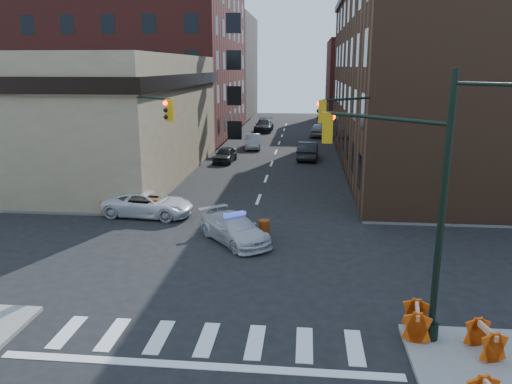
% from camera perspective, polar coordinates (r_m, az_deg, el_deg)
% --- Properties ---
extents(ground, '(140.00, 140.00, 0.00)m').
position_cam_1_polar(ground, '(22.15, -2.19, -7.53)').
color(ground, black).
rests_on(ground, ground).
extents(sidewalk_nw, '(34.00, 54.50, 0.15)m').
position_cam_1_polar(sidewalk_nw, '(59.65, -20.16, 5.50)').
color(sidewalk_nw, gray).
rests_on(sidewalk_nw, ground).
extents(sidewalk_ne, '(34.00, 54.50, 0.15)m').
position_cam_1_polar(sidewalk_ne, '(57.38, 26.26, 4.59)').
color(sidewalk_ne, gray).
rests_on(sidewalk_ne, ground).
extents(bank_building, '(22.00, 22.00, 9.00)m').
position_cam_1_polar(bank_building, '(42.06, -22.76, 8.06)').
color(bank_building, '#9D8C66').
rests_on(bank_building, ground).
extents(apartment_block, '(25.00, 25.00, 24.00)m').
position_cam_1_polar(apartment_block, '(64.16, -14.42, 17.17)').
color(apartment_block, '#57201B').
rests_on(apartment_block, ground).
extents(commercial_row_ne, '(14.00, 34.00, 14.00)m').
position_cam_1_polar(commercial_row_ne, '(44.07, 19.42, 11.85)').
color(commercial_row_ne, '#503120').
rests_on(commercial_row_ne, ground).
extents(filler_nw, '(20.00, 18.00, 16.00)m').
position_cam_1_polar(filler_nw, '(84.51, -7.41, 13.94)').
color(filler_nw, brown).
rests_on(filler_nw, ground).
extents(filler_ne, '(16.00, 16.00, 12.00)m').
position_cam_1_polar(filler_ne, '(79.19, 14.11, 12.19)').
color(filler_ne, '#57201B').
rests_on(filler_ne, ground).
extents(signal_pole_se, '(5.40, 5.27, 8.00)m').
position_cam_1_polar(signal_pole_se, '(15.60, 17.22, 0.28)').
color(signal_pole_se, black).
rests_on(signal_pole_se, sidewalk_se).
extents(signal_pole_nw, '(3.58, 3.67, 8.00)m').
position_cam_1_polar(signal_pole_nw, '(27.43, -12.98, 5.75)').
color(signal_pole_nw, black).
rests_on(signal_pole_nw, sidewalk_nw).
extents(signal_pole_ne, '(3.67, 3.58, 8.00)m').
position_cam_1_polar(signal_pole_ne, '(26.18, 12.19, 5.40)').
color(signal_pole_ne, black).
rests_on(signal_pole_ne, sidewalk_ne).
extents(tree_ne_near, '(3.00, 3.00, 4.85)m').
position_cam_1_polar(tree_ne_near, '(46.84, 11.46, 8.15)').
color(tree_ne_near, black).
rests_on(tree_ne_near, sidewalk_ne).
extents(tree_ne_far, '(3.00, 3.00, 4.85)m').
position_cam_1_polar(tree_ne_far, '(54.77, 10.67, 9.02)').
color(tree_ne_far, black).
rests_on(tree_ne_far, sidewalk_ne).
extents(police_car, '(4.29, 4.71, 1.32)m').
position_cam_1_polar(police_car, '(23.88, -2.48, -4.21)').
color(police_car, silver).
rests_on(police_car, ground).
extents(pickup, '(5.23, 2.83, 1.39)m').
position_cam_1_polar(pickup, '(28.58, -12.19, -1.35)').
color(pickup, silver).
rests_on(pickup, ground).
extents(parked_car_wnear, '(1.84, 3.98, 1.32)m').
position_cam_1_polar(parked_car_wnear, '(43.88, -3.55, 4.28)').
color(parked_car_wnear, black).
rests_on(parked_car_wnear, ground).
extents(parked_car_wfar, '(1.98, 4.52, 1.44)m').
position_cam_1_polar(parked_car_wfar, '(51.25, -0.37, 5.81)').
color(parked_car_wfar, '#93979B').
rests_on(parked_car_wfar, ground).
extents(parked_car_wdeep, '(2.29, 5.47, 1.58)m').
position_cam_1_polar(parked_car_wdeep, '(64.77, 0.92, 7.62)').
color(parked_car_wdeep, black).
rests_on(parked_car_wdeep, ground).
extents(parked_car_enear, '(1.99, 4.95, 1.60)m').
position_cam_1_polar(parked_car_enear, '(45.41, 5.95, 4.74)').
color(parked_car_enear, black).
rests_on(parked_car_enear, ground).
extents(parked_car_efar, '(2.32, 4.80, 1.58)m').
position_cam_1_polar(parked_car_efar, '(60.64, 7.18, 7.07)').
color(parked_car_efar, gray).
rests_on(parked_car_efar, ground).
extents(pedestrian_a, '(0.68, 0.59, 1.58)m').
position_cam_1_polar(pedestrian_a, '(32.15, -15.63, 0.61)').
color(pedestrian_a, black).
rests_on(pedestrian_a, sidewalk_nw).
extents(pedestrian_b, '(0.97, 0.89, 1.61)m').
position_cam_1_polar(pedestrian_b, '(30.12, -19.26, -0.53)').
color(pedestrian_b, black).
rests_on(pedestrian_b, sidewalk_nw).
extents(pedestrian_c, '(1.08, 0.85, 1.72)m').
position_cam_1_polar(pedestrian_c, '(30.37, -20.33, -0.39)').
color(pedestrian_c, '#1D222C').
rests_on(pedestrian_c, sidewalk_nw).
extents(barrel_road, '(0.65, 0.65, 0.98)m').
position_cam_1_polar(barrel_road, '(24.22, 0.94, -4.35)').
color(barrel_road, '#D8500A').
rests_on(barrel_road, ground).
extents(barrel_bank, '(0.63, 0.63, 1.03)m').
position_cam_1_polar(barrel_bank, '(28.35, -11.71, -1.82)').
color(barrel_bank, '#D35F09').
rests_on(barrel_bank, ground).
extents(barricade_se_a, '(0.82, 1.33, 0.93)m').
position_cam_1_polar(barricade_se_a, '(16.52, 17.86, -13.84)').
color(barricade_se_a, red).
rests_on(barricade_se_a, sidewalk_se).
extents(barricade_se_b, '(0.80, 1.24, 0.86)m').
position_cam_1_polar(barricade_se_b, '(16.26, 24.71, -15.13)').
color(barricade_se_b, '#C34D09').
rests_on(barricade_se_b, sidewalk_se).
extents(barricade_nw_a, '(1.12, 0.61, 0.82)m').
position_cam_1_polar(barricade_nw_a, '(29.27, -16.35, -1.52)').
color(barricade_nw_a, '#C94609').
rests_on(barricade_nw_a, sidewalk_nw).
extents(barricade_nw_b, '(1.38, 0.88, 0.96)m').
position_cam_1_polar(barricade_nw_b, '(31.05, -20.56, -0.83)').
color(barricade_nw_b, '#C85909').
rests_on(barricade_nw_b, sidewalk_nw).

